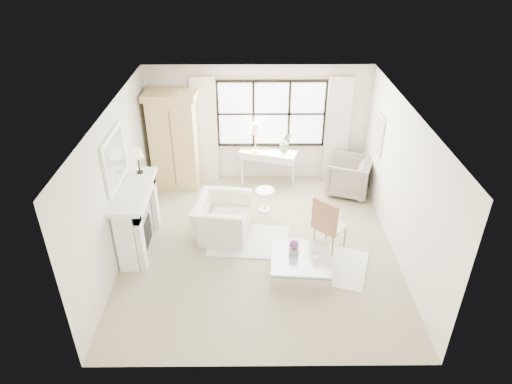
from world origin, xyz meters
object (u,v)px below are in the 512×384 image
armoire (174,140)px  club_armchair (222,218)px  console_table (268,167)px  coffee_table (300,266)px

armoire → club_armchair: (1.14, -1.95, -0.77)m
console_table → club_armchair: 2.27m
coffee_table → club_armchair: bearing=143.6°
console_table → club_armchair: bearing=-97.0°
armoire → coffee_table: bearing=-48.2°
club_armchair → console_table: bearing=-15.7°
armoire → club_armchair: size_ratio=1.96×
club_armchair → coffee_table: bearing=-121.7°
armoire → coffee_table: 4.19m
club_armchair → coffee_table: club_armchair is taller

